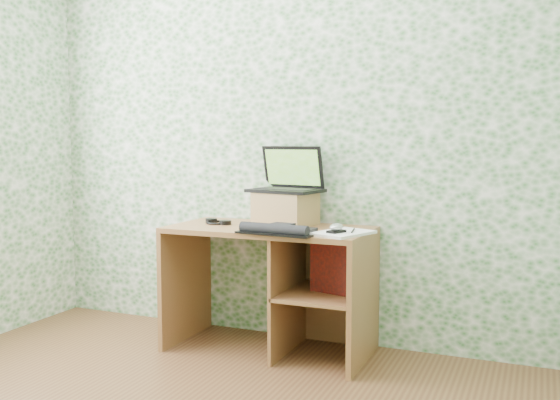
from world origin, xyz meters
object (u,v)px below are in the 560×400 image
at_px(riser, 286,208).
at_px(keyboard, 278,230).
at_px(laptop, 288,181).
at_px(notepad, 343,233).
at_px(desk, 283,271).

xyz_separation_m(riser, keyboard, (0.10, -0.36, -0.08)).
relative_size(laptop, notepad, 1.42).
relative_size(desk, notepad, 3.66).
xyz_separation_m(riser, laptop, (0.00, 0.05, 0.17)).
distance_m(keyboard, notepad, 0.36).
relative_size(keyboard, notepad, 1.38).
relative_size(riser, notepad, 1.01).
bearing_deg(laptop, keyboard, -65.98).
relative_size(riser, keyboard, 0.73).
bearing_deg(riser, notepad, -30.00).
bearing_deg(keyboard, desk, 111.04).
bearing_deg(desk, notepad, -18.95).
bearing_deg(desk, riser, 105.91).
xyz_separation_m(riser, notepad, (0.45, -0.26, -0.09)).
distance_m(desk, notepad, 0.52).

